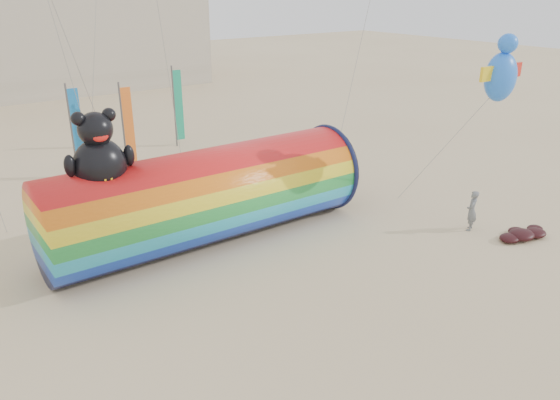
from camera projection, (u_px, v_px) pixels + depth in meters
ground at (293, 276)px, 20.01m from camera, size 160.00×160.00×0.00m
windsock_assembly at (207, 194)px, 22.20m from camera, size 13.23×4.03×6.10m
kite_handler at (472, 211)px, 23.44m from camera, size 0.78×0.69×1.79m
fabric_bundle at (523, 234)px, 22.95m from camera, size 2.62×1.35×0.41m
festival_banners at (130, 121)px, 31.23m from camera, size 7.88×4.10×5.20m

